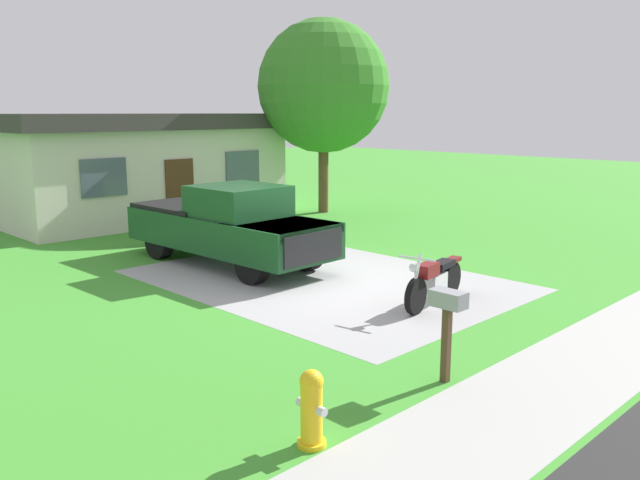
{
  "coord_description": "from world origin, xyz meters",
  "views": [
    {
      "loc": [
        -9.58,
        -9.59,
        3.55
      ],
      "look_at": [
        -0.13,
        -0.02,
        0.9
      ],
      "focal_mm": 36.5,
      "sensor_mm": 36.0,
      "label": 1
    }
  ],
  "objects_px": {
    "motorcycle": "(434,280)",
    "pickup_truck": "(227,224)",
    "shade_tree": "(323,87)",
    "neighbor_house": "(138,165)",
    "fire_hydrant": "(312,409)",
    "mailbox": "(447,311)"
  },
  "relations": [
    {
      "from": "shade_tree",
      "to": "mailbox",
      "type": "bearing_deg",
      "value": -128.74
    },
    {
      "from": "fire_hydrant",
      "to": "mailbox",
      "type": "distance_m",
      "value": 2.52
    },
    {
      "from": "fire_hydrant",
      "to": "pickup_truck",
      "type": "bearing_deg",
      "value": 59.08
    },
    {
      "from": "fire_hydrant",
      "to": "shade_tree",
      "type": "bearing_deg",
      "value": 44.63
    },
    {
      "from": "fire_hydrant",
      "to": "neighbor_house",
      "type": "height_order",
      "value": "neighbor_house"
    },
    {
      "from": "motorcycle",
      "to": "pickup_truck",
      "type": "relative_size",
      "value": 0.39
    },
    {
      "from": "fire_hydrant",
      "to": "mailbox",
      "type": "relative_size",
      "value": 0.69
    },
    {
      "from": "motorcycle",
      "to": "neighbor_house",
      "type": "relative_size",
      "value": 0.23
    },
    {
      "from": "pickup_truck",
      "to": "shade_tree",
      "type": "height_order",
      "value": "shade_tree"
    },
    {
      "from": "shade_tree",
      "to": "neighbor_house",
      "type": "bearing_deg",
      "value": 144.04
    },
    {
      "from": "mailbox",
      "to": "shade_tree",
      "type": "distance_m",
      "value": 15.51
    },
    {
      "from": "pickup_truck",
      "to": "fire_hydrant",
      "type": "xyz_separation_m",
      "value": [
        -4.56,
        -7.62,
        -0.53
      ]
    },
    {
      "from": "motorcycle",
      "to": "pickup_truck",
      "type": "xyz_separation_m",
      "value": [
        -0.75,
        5.42,
        0.48
      ]
    },
    {
      "from": "mailbox",
      "to": "fire_hydrant",
      "type": "bearing_deg",
      "value": 179.41
    },
    {
      "from": "motorcycle",
      "to": "mailbox",
      "type": "height_order",
      "value": "mailbox"
    },
    {
      "from": "pickup_truck",
      "to": "fire_hydrant",
      "type": "height_order",
      "value": "pickup_truck"
    },
    {
      "from": "fire_hydrant",
      "to": "motorcycle",
      "type": "bearing_deg",
      "value": 22.51
    },
    {
      "from": "shade_tree",
      "to": "motorcycle",
      "type": "bearing_deg",
      "value": -124.65
    },
    {
      "from": "neighbor_house",
      "to": "motorcycle",
      "type": "bearing_deg",
      "value": -96.11
    },
    {
      "from": "fire_hydrant",
      "to": "neighbor_house",
      "type": "relative_size",
      "value": 0.09
    },
    {
      "from": "motorcycle",
      "to": "neighbor_house",
      "type": "xyz_separation_m",
      "value": [
        1.43,
        13.33,
        1.32
      ]
    },
    {
      "from": "fire_hydrant",
      "to": "shade_tree",
      "type": "xyz_separation_m",
      "value": [
        11.92,
        11.77,
        3.99
      ]
    }
  ]
}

